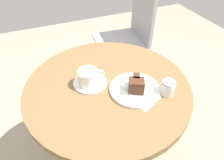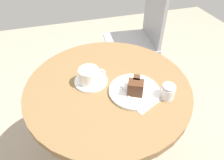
% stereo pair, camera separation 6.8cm
% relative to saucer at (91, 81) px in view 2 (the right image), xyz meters
% --- Properties ---
extents(ground_plane, '(4.40, 4.40, 0.01)m').
position_rel_saucer_xyz_m(ground_plane, '(0.07, -0.04, -0.69)').
color(ground_plane, gray).
rests_on(ground_plane, ground).
extents(cafe_table, '(0.75, 0.75, 0.68)m').
position_rel_saucer_xyz_m(cafe_table, '(0.07, -0.04, -0.12)').
color(cafe_table, brown).
rests_on(cafe_table, ground).
extents(saucer, '(0.15, 0.15, 0.01)m').
position_rel_saucer_xyz_m(saucer, '(0.00, 0.00, 0.00)').
color(saucer, white).
rests_on(saucer, cafe_table).
extents(coffee_cup, '(0.12, 0.09, 0.07)m').
position_rel_saucer_xyz_m(coffee_cup, '(-0.01, -0.00, 0.04)').
color(coffee_cup, white).
rests_on(coffee_cup, saucer).
extents(teaspoon, '(0.10, 0.04, 0.00)m').
position_rel_saucer_xyz_m(teaspoon, '(-0.03, -0.03, 0.01)').
color(teaspoon, silver).
rests_on(teaspoon, saucer).
extents(cake_plate, '(0.22, 0.22, 0.01)m').
position_rel_saucer_xyz_m(cake_plate, '(0.17, -0.12, 0.00)').
color(cake_plate, white).
rests_on(cake_plate, cafe_table).
extents(cake_slice, '(0.08, 0.10, 0.06)m').
position_rel_saucer_xyz_m(cake_slice, '(0.17, -0.13, 0.04)').
color(cake_slice, '#381E14').
rests_on(cake_slice, cake_plate).
extents(fork, '(0.04, 0.14, 0.00)m').
position_rel_saucer_xyz_m(fork, '(0.12, -0.09, 0.01)').
color(fork, silver).
rests_on(fork, cake_plate).
extents(napkin, '(0.19, 0.19, 0.00)m').
position_rel_saucer_xyz_m(napkin, '(0.19, -0.15, -0.00)').
color(napkin, silver).
rests_on(napkin, cafe_table).
extents(cafe_chair, '(0.41, 0.41, 0.94)m').
position_rel_saucer_xyz_m(cafe_chair, '(0.52, 0.61, -0.13)').
color(cafe_chair, '#9E9EA3').
rests_on(cafe_chair, ground).
extents(sugar_pot, '(0.06, 0.06, 0.07)m').
position_rel_saucer_xyz_m(sugar_pot, '(0.29, -0.19, 0.03)').
color(sugar_pot, white).
rests_on(sugar_pot, cafe_table).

